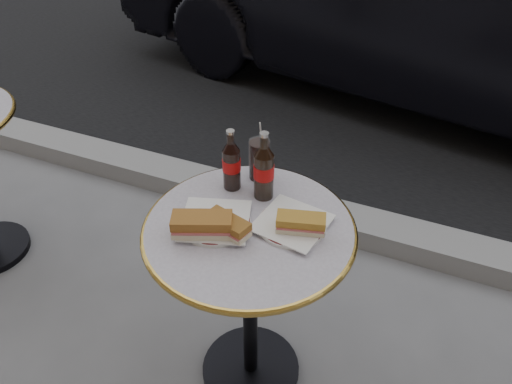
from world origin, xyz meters
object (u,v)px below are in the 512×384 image
at_px(plate_left, 215,222).
at_px(plate_right, 292,224).
at_px(cola_bottle_left, 231,160).
at_px(cola_glass, 259,160).
at_px(cola_bottle_right, 264,166).
at_px(bistro_table, 250,308).

bearing_deg(plate_left, plate_right, 20.64).
relative_size(cola_bottle_left, cola_glass, 1.50).
height_order(plate_left, plate_right, same).
height_order(cola_bottle_right, cola_glass, cola_bottle_right).
relative_size(plate_right, cola_bottle_left, 0.96).
bearing_deg(bistro_table, cola_glass, 105.84).
bearing_deg(plate_right, cola_bottle_right, 142.75).
bearing_deg(cola_bottle_left, plate_left, -80.42).
bearing_deg(cola_glass, plate_right, -45.61).
bearing_deg(plate_right, cola_glass, 134.39).
bearing_deg(cola_bottle_left, cola_glass, 53.74).
xyz_separation_m(bistro_table, cola_glass, (-0.07, 0.23, 0.44)).
height_order(plate_right, cola_glass, cola_glass).
distance_m(plate_left, cola_bottle_right, 0.22).
xyz_separation_m(plate_left, cola_glass, (0.03, 0.26, 0.06)).
xyz_separation_m(plate_left, plate_right, (0.21, 0.08, -0.00)).
relative_size(plate_left, plate_right, 1.03).
xyz_separation_m(cola_bottle_left, cola_bottle_right, (0.11, -0.00, 0.01)).
xyz_separation_m(bistro_table, cola_bottle_left, (-0.12, 0.15, 0.47)).
height_order(plate_left, cola_bottle_left, cola_bottle_left).
distance_m(plate_left, cola_bottle_left, 0.21).
bearing_deg(cola_bottle_right, cola_bottle_left, 177.69).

